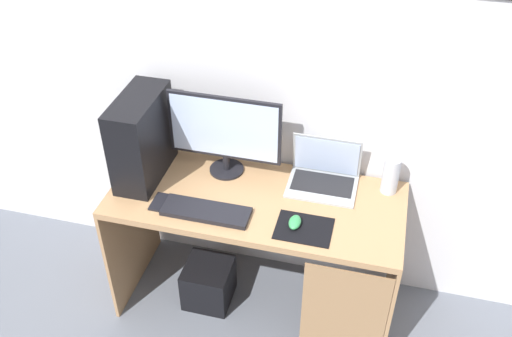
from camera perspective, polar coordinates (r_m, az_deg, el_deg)
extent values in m
plane|color=slate|center=(3.37, 0.00, -12.92)|extent=(8.00, 8.00, 0.00)
cube|color=silver|center=(2.79, 1.79, 9.90)|extent=(4.00, 0.04, 2.60)
cube|color=#A37A51|center=(2.83, 0.00, -3.17)|extent=(1.45, 0.61, 0.03)
cube|color=#A37A51|center=(3.29, -12.21, -6.16)|extent=(0.02, 0.61, 0.74)
cube|color=#A37A51|center=(3.05, 13.34, -10.76)|extent=(0.02, 0.61, 0.74)
cube|color=#96704B|center=(2.82, 8.68, -14.09)|extent=(0.40, 0.01, 0.59)
cube|color=black|center=(2.88, -11.28, 3.02)|extent=(0.18, 0.42, 0.45)
cylinder|color=black|center=(2.98, -2.93, -0.08)|extent=(0.18, 0.18, 0.01)
cylinder|color=black|center=(2.95, -2.96, 0.66)|extent=(0.04, 0.04, 0.08)
cube|color=black|center=(2.82, -3.15, 4.07)|extent=(0.57, 0.02, 0.35)
cube|color=#B2C6EA|center=(2.81, -3.21, 3.96)|extent=(0.54, 0.00, 0.32)
cube|color=#9EA3A8|center=(2.89, 6.55, -1.84)|extent=(0.34, 0.24, 0.01)
cube|color=black|center=(2.90, 6.62, -1.48)|extent=(0.30, 0.16, 0.00)
cube|color=#9EA3A8|center=(2.89, 7.05, 1.32)|extent=(0.34, 0.04, 0.24)
cube|color=#ADC1E5|center=(2.89, 7.02, 1.23)|extent=(0.32, 0.03, 0.21)
cylinder|color=#B7BCC6|center=(2.87, 13.24, -0.65)|extent=(0.08, 0.08, 0.20)
cube|color=black|center=(2.73, -4.97, -4.27)|extent=(0.42, 0.14, 0.02)
cube|color=black|center=(2.66, 4.78, -5.96)|extent=(0.26, 0.20, 0.00)
ellipsoid|color=#338C4C|center=(2.66, 3.88, -5.35)|extent=(0.06, 0.10, 0.03)
cube|color=black|center=(2.82, -9.55, -3.31)|extent=(0.07, 0.13, 0.01)
cube|color=black|center=(3.29, -4.73, -11.23)|extent=(0.25, 0.25, 0.25)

